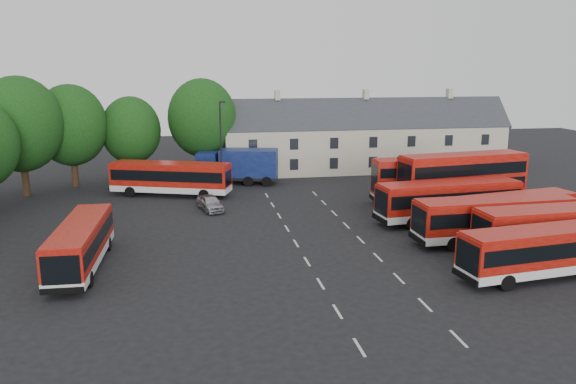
% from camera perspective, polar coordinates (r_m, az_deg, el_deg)
% --- Properties ---
extents(ground, '(140.00, 140.00, 0.00)m').
position_cam_1_polar(ground, '(40.04, 1.36, -6.12)').
color(ground, black).
rests_on(ground, ground).
extents(lane_markings, '(5.15, 33.80, 0.01)m').
position_cam_1_polar(lane_markings, '(42.42, 4.15, -5.05)').
color(lane_markings, beige).
rests_on(lane_markings, ground).
extents(treeline, '(29.92, 32.59, 12.01)m').
position_cam_1_polar(treeline, '(58.38, -23.13, 5.58)').
color(treeline, black).
rests_on(treeline, ground).
extents(terrace_houses, '(35.70, 7.13, 10.06)m').
position_cam_1_polar(terrace_houses, '(71.07, 7.76, 5.30)').
color(terrace_houses, beige).
rests_on(terrace_houses, ground).
extents(bus_row_a, '(11.47, 3.93, 3.18)m').
position_cam_1_polar(bus_row_a, '(38.29, 24.72, -5.21)').
color(bus_row_a, silver).
rests_on(bus_row_a, ground).
extents(bus_row_b, '(12.13, 3.19, 3.41)m').
position_cam_1_polar(bus_row_b, '(43.26, 25.88, -3.16)').
color(bus_row_b, silver).
rests_on(bus_row_b, ground).
extents(bus_row_c, '(12.13, 3.14, 3.41)m').
position_cam_1_polar(bus_row_c, '(44.16, 20.26, -2.35)').
color(bus_row_c, silver).
rests_on(bus_row_c, ground).
extents(bus_row_d, '(11.34, 4.39, 3.13)m').
position_cam_1_polar(bus_row_d, '(47.04, 21.71, -1.78)').
color(bus_row_d, silver).
rests_on(bus_row_d, ground).
extents(bus_row_e, '(12.50, 3.94, 3.47)m').
position_cam_1_polar(bus_row_e, '(48.80, 16.00, -0.61)').
color(bus_row_e, silver).
rests_on(bus_row_e, ground).
extents(bus_dd_south, '(12.49, 4.47, 5.01)m').
position_cam_1_polar(bus_dd_south, '(54.34, 17.31, 1.47)').
color(bus_dd_south, silver).
rests_on(bus_dd_south, ground).
extents(bus_dd_north, '(10.63, 2.93, 4.32)m').
position_cam_1_polar(bus_dd_north, '(55.07, 14.04, 1.39)').
color(bus_dd_north, silver).
rests_on(bus_dd_north, ground).
extents(bus_west, '(2.76, 10.75, 3.02)m').
position_cam_1_polar(bus_west, '(38.83, -20.31, -4.73)').
color(bus_west, silver).
rests_on(bus_west, ground).
extents(bus_north, '(12.24, 6.56, 3.40)m').
position_cam_1_polar(bus_north, '(57.74, -11.83, 1.60)').
color(bus_north, silver).
rests_on(bus_north, ground).
extents(box_truck, '(9.25, 4.70, 3.87)m').
position_cam_1_polar(box_truck, '(62.56, -5.02, 2.79)').
color(box_truck, black).
rests_on(box_truck, ground).
extents(silver_car, '(2.71, 4.46, 1.42)m').
position_cam_1_polar(silver_car, '(51.57, -7.92, -1.10)').
color(silver_car, '#ABADB3').
rests_on(silver_car, ground).
extents(lamppost, '(0.66, 0.41, 9.50)m').
position_cam_1_polar(lamppost, '(56.79, -6.81, 4.69)').
color(lamppost, black).
rests_on(lamppost, ground).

